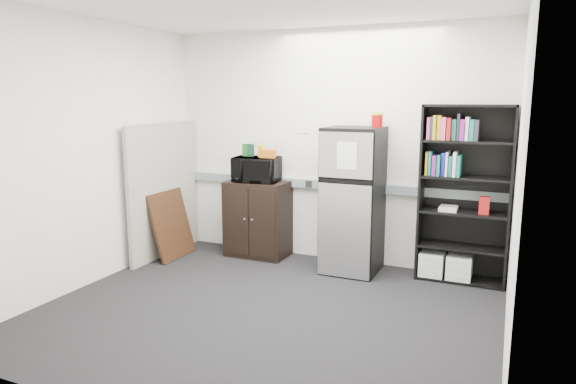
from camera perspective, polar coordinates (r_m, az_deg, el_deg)
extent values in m
plane|color=black|center=(4.79, -2.50, -13.14)|extent=(4.00, 4.00, 0.00)
cube|color=silver|center=(6.04, 4.76, 5.02)|extent=(4.00, 0.02, 2.70)
cube|color=silver|center=(3.98, 24.18, 1.36)|extent=(0.02, 3.50, 2.70)
cube|color=silver|center=(5.60, -21.35, 3.93)|extent=(0.02, 3.50, 2.70)
cube|color=white|center=(4.46, -2.79, 20.56)|extent=(4.00, 3.50, 0.02)
cube|color=gray|center=(6.07, 4.60, 0.76)|extent=(3.92, 0.05, 0.10)
cube|color=white|center=(6.14, 1.66, 7.01)|extent=(0.14, 0.00, 0.10)
cube|color=black|center=(5.65, 14.60, 0.00)|extent=(0.02, 0.34, 1.85)
cube|color=black|center=(5.58, 23.48, -0.65)|extent=(0.02, 0.34, 1.85)
cube|color=black|center=(5.76, 19.15, -0.05)|extent=(0.90, 0.02, 1.85)
cube|color=black|center=(5.51, 19.58, 9.03)|extent=(0.90, 0.34, 0.02)
cube|color=black|center=(5.83, 18.48, -9.10)|extent=(0.85, 0.32, 0.03)
cube|color=black|center=(5.72, 18.68, -5.79)|extent=(0.85, 0.32, 0.03)
cube|color=black|center=(5.64, 18.90, -2.18)|extent=(0.85, 0.32, 0.02)
cube|color=black|center=(5.57, 19.12, 1.54)|extent=(0.85, 0.32, 0.02)
cube|color=black|center=(5.53, 19.35, 5.33)|extent=(0.85, 0.32, 0.02)
cube|color=silver|center=(5.80, 15.73, -7.60)|extent=(0.25, 0.30, 0.25)
cube|color=silver|center=(5.78, 18.50, -7.84)|extent=(0.25, 0.30, 0.25)
cube|color=gray|center=(6.42, -13.61, 0.13)|extent=(0.05, 1.30, 1.60)
cube|color=#B2B2B7|center=(6.33, -13.92, 7.36)|extent=(0.06, 1.30, 0.02)
cube|color=black|center=(6.28, -3.36, -2.97)|extent=(0.74, 0.46, 0.92)
cube|color=black|center=(6.16, -5.83, -3.27)|extent=(0.34, 0.01, 0.81)
cube|color=black|center=(6.00, -2.88, -3.60)|extent=(0.34, 0.01, 0.81)
cylinder|color=#B2B2B7|center=(6.08, -4.86, -3.00)|extent=(0.02, 0.02, 0.02)
cylinder|color=#B2B2B7|center=(6.03, -4.03, -3.09)|extent=(0.02, 0.02, 0.02)
imported|color=black|center=(6.15, -3.51, 2.53)|extent=(0.58, 0.44, 0.30)
cube|color=#1D5518|center=(6.23, -4.72, 4.68)|extent=(0.07, 0.05, 0.15)
cube|color=#0B3320|center=(6.20, -4.16, 4.66)|extent=(0.07, 0.05, 0.15)
cube|color=gold|center=(6.14, -2.97, 4.56)|extent=(0.08, 0.06, 0.14)
cube|color=#C95B14|center=(6.05, -2.26, 4.29)|extent=(0.18, 0.10, 0.10)
cube|color=black|center=(5.70, 7.22, -1.01)|extent=(0.60, 0.60, 1.58)
cube|color=#B8B9BD|center=(5.32, 6.39, 4.07)|extent=(0.58, 0.02, 0.48)
cube|color=#B8B9BD|center=(5.47, 6.22, -4.37)|extent=(0.58, 0.02, 1.01)
cube|color=black|center=(5.35, 6.30, 1.18)|extent=(0.58, 0.01, 0.03)
cube|color=white|center=(5.30, 6.55, 4.04)|extent=(0.21, 0.00, 0.28)
cube|color=black|center=(5.60, 7.41, 7.06)|extent=(0.60, 0.60, 0.02)
cylinder|color=#9E0807|center=(5.66, 9.87, 7.88)|extent=(0.12, 0.12, 0.15)
cylinder|color=gold|center=(5.65, 9.90, 8.73)|extent=(0.12, 0.12, 0.02)
cube|color=black|center=(6.38, -12.83, -3.46)|extent=(0.24, 0.64, 0.81)
cube|color=beige|center=(6.37, -12.68, -3.48)|extent=(0.18, 0.55, 0.68)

